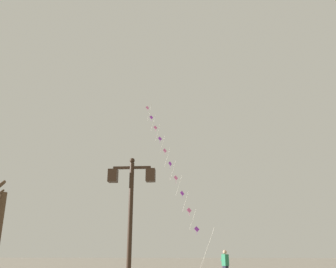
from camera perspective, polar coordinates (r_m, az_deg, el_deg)
The scene contains 3 objects.
twin_lantern_lamp_post at distance 10.96m, azimuth -6.02°, elevation -10.70°, with size 1.46×0.28×4.42m.
kite_train at distance 27.86m, azimuth 0.55°, elevation -5.32°, with size 5.68×9.02×14.98m.
kite_flyer at distance 20.89m, azimuth 9.25°, elevation -20.21°, with size 0.43×0.61×1.71m.
Camera 1 is at (-1.11, -1.73, 1.62)m, focal length 37.72 mm.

